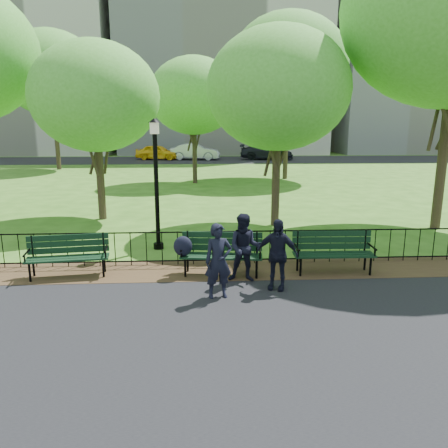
{
  "coord_description": "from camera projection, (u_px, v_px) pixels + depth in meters",
  "views": [
    {
      "loc": [
        -0.79,
        -8.87,
        3.61
      ],
      "look_at": [
        -0.23,
        1.5,
        1.2
      ],
      "focal_mm": 35.0,
      "sensor_mm": 36.0,
      "label": 1
    }
  ],
  "objects": [
    {
      "name": "park_bench_left_a",
      "position": [
        68.0,
        251.0,
        10.42
      ],
      "size": [
        1.96,
        0.83,
        1.08
      ],
      "rotation": [
        0.0,
        0.0,
        0.13
      ],
      "color": "black",
      "rests_on": "ground"
    },
    {
      "name": "apartment_west",
      "position": [
        21.0,
        42.0,
        52.06
      ],
      "size": [
        22.0,
        15.0,
        26.0
      ],
      "primitive_type": "cube",
      "color": "beige",
      "rests_on": "ground"
    },
    {
      "name": "sedan_silver",
      "position": [
        195.0,
        152.0,
        43.36
      ],
      "size": [
        5.04,
        2.29,
        1.6
      ],
      "primitive_type": "imported",
      "rotation": [
        0.0,
        0.0,
        1.45
      ],
      "color": "#B6B9BE",
      "rests_on": "far_street"
    },
    {
      "name": "person_left",
      "position": [
        218.0,
        261.0,
        9.07
      ],
      "size": [
        0.64,
        0.47,
        1.59
      ],
      "primitive_type": "imported",
      "rotation": [
        0.0,
        0.0,
        0.17
      ],
      "color": "black",
      "rests_on": "asphalt_path"
    },
    {
      "name": "far_street",
      "position": [
        208.0,
        160.0,
        43.53
      ],
      "size": [
        70.0,
        9.0,
        0.01
      ],
      "primitive_type": "cube",
      "color": "black",
      "rests_on": "ground"
    },
    {
      "name": "person_right",
      "position": [
        277.0,
        254.0,
        9.54
      ],
      "size": [
        1.01,
        0.69,
        1.59
      ],
      "primitive_type": "imported",
      "rotation": [
        0.0,
        0.0,
        -0.37
      ],
      "color": "black",
      "rests_on": "asphalt_path"
    },
    {
      "name": "tree_far_e",
      "position": [
        288.0,
        65.0,
        27.26
      ],
      "size": [
        7.4,
        7.4,
        10.31
      ],
      "color": "#2D2116",
      "rests_on": "ground"
    },
    {
      "name": "apartment_mid",
      "position": [
        221.0,
        27.0,
        52.88
      ],
      "size": [
        24.0,
        15.0,
        30.0
      ],
      "primitive_type": "cube",
      "color": "beige",
      "rests_on": "ground"
    },
    {
      "name": "person_mid",
      "position": [
        245.0,
        248.0,
        10.02
      ],
      "size": [
        0.83,
        0.52,
        1.59
      ],
      "primitive_type": "imported",
      "rotation": [
        0.0,
        0.0,
        -0.16
      ],
      "color": "black",
      "rests_on": "asphalt_path"
    },
    {
      "name": "taxi",
      "position": [
        158.0,
        152.0,
        43.54
      ],
      "size": [
        4.64,
        2.62,
        1.49
      ],
      "primitive_type": "imported",
      "rotation": [
        0.0,
        0.0,
        1.36
      ],
      "color": "yellow",
      "rests_on": "far_street"
    },
    {
      "name": "tree_near_e",
      "position": [
        278.0,
        89.0,
        14.74
      ],
      "size": [
        4.88,
        4.88,
        6.8
      ],
      "color": "#2D2116",
      "rests_on": "ground"
    },
    {
      "name": "lamppost",
      "position": [
        156.0,
        180.0,
        12.38
      ],
      "size": [
        0.34,
        0.34,
        3.74
      ],
      "color": "black",
      "rests_on": "ground"
    },
    {
      "name": "ground",
      "position": [
        238.0,
        293.0,
        9.49
      ],
      "size": [
        120.0,
        120.0,
        0.0
      ],
      "primitive_type": "plane",
      "color": "#346019"
    },
    {
      "name": "dirt_strip",
      "position": [
        233.0,
        270.0,
        10.94
      ],
      "size": [
        60.0,
        1.6,
        0.01
      ],
      "primitive_type": "cube",
      "color": "#332415",
      "rests_on": "ground"
    },
    {
      "name": "park_bench_main",
      "position": [
        205.0,
        248.0,
        10.46
      ],
      "size": [
        2.16,
        0.83,
        1.11
      ],
      "rotation": [
        0.0,
        0.0,
        -0.12
      ],
      "color": "black",
      "rests_on": "ground"
    },
    {
      "name": "asphalt_path",
      "position": [
        259.0,
        384.0,
        6.18
      ],
      "size": [
        60.0,
        9.2,
        0.01
      ],
      "primitive_type": "cube",
      "color": "black",
      "rests_on": "ground"
    },
    {
      "name": "iron_fence",
      "position": [
        232.0,
        246.0,
        11.32
      ],
      "size": [
        24.06,
        0.06,
        1.0
      ],
      "color": "black",
      "rests_on": "ground"
    },
    {
      "name": "apartment_east",
      "position": [
        412.0,
        54.0,
        54.84
      ],
      "size": [
        20.0,
        15.0,
        24.0
      ],
      "primitive_type": "cube",
      "color": "beige",
      "rests_on": "ground"
    },
    {
      "name": "park_bench_right_a",
      "position": [
        333.0,
        247.0,
        10.68
      ],
      "size": [
        1.96,
        0.65,
        1.11
      ],
      "rotation": [
        0.0,
        0.0,
        -0.02
      ],
      "color": "black",
      "rests_on": "ground"
    },
    {
      "name": "tree_far_w",
      "position": [
        51.0,
        73.0,
        33.05
      ],
      "size": [
        7.51,
        7.51,
        10.47
      ],
      "color": "#2D2116",
      "rests_on": "ground"
    },
    {
      "name": "sedan_dark",
      "position": [
        267.0,
        152.0,
        43.6
      ],
      "size": [
        5.56,
        3.01,
        1.53
      ],
      "primitive_type": "imported",
      "rotation": [
        0.0,
        0.0,
        1.4
      ],
      "color": "black",
      "rests_on": "far_street"
    },
    {
      "name": "tree_near_w",
      "position": [
        95.0,
        97.0,
        15.8
      ],
      "size": [
        4.68,
        4.68,
        6.52
      ],
      "color": "#2D2116",
      "rests_on": "ground"
    },
    {
      "name": "tree_far_c",
      "position": [
        194.0,
        96.0,
        25.72
      ],
      "size": [
        5.34,
        5.34,
        7.44
      ],
      "color": "#2D2116",
      "rests_on": "ground"
    }
  ]
}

